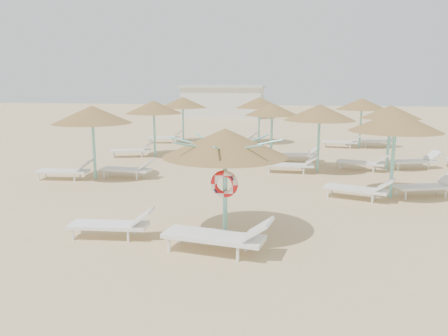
# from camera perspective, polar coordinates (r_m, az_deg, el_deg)

# --- Properties ---
(ground) EXTENTS (120.00, 120.00, 0.00)m
(ground) POSITION_cam_1_polar(r_m,az_deg,el_deg) (10.31, -1.41, -9.06)
(ground) COLOR tan
(ground) RESTS_ON ground
(main_palapa) EXTENTS (2.84, 2.84, 2.54)m
(main_palapa) POSITION_cam_1_polar(r_m,az_deg,el_deg) (9.85, 0.14, 3.26)
(main_palapa) COLOR #7CD7CE
(main_palapa) RESTS_ON ground
(lounger_main_a) EXTENTS (2.00, 0.76, 0.71)m
(lounger_main_a) POSITION_cam_1_polar(r_m,az_deg,el_deg) (10.49, -14.15, -7.09)
(lounger_main_a) COLOR white
(lounger_main_a) RESTS_ON ground
(lounger_main_b) EXTENTS (2.39, 1.04, 0.84)m
(lounger_main_b) POSITION_cam_1_polar(r_m,az_deg,el_deg) (9.25, -0.46, -8.82)
(lounger_main_b) COLOR white
(lounger_main_b) RESTS_ON ground
(palapa_field) EXTENTS (20.05, 14.46, 2.72)m
(palapa_field) POSITION_cam_1_polar(r_m,az_deg,el_deg) (19.66, 9.90, 7.33)
(palapa_field) COLOR #7CD7CE
(palapa_field) RESTS_ON ground
(service_hut) EXTENTS (8.40, 4.40, 3.25)m
(service_hut) POSITION_cam_1_polar(r_m,az_deg,el_deg) (45.22, -0.11, 8.72)
(service_hut) COLOR silver
(service_hut) RESTS_ON ground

